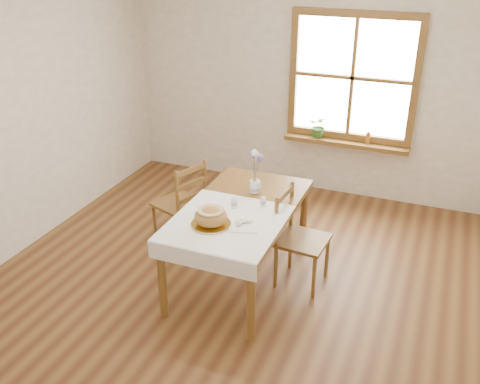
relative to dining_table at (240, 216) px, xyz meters
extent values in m
plane|color=brown|center=(0.00, -0.30, -0.66)|extent=(5.00, 5.00, 0.00)
cube|color=white|center=(0.00, 2.20, 0.64)|extent=(4.50, 0.10, 2.60)
cube|color=white|center=(-2.25, -0.30, 0.64)|extent=(0.10, 5.00, 2.60)
cube|color=brown|center=(0.50, 2.16, 1.48)|extent=(1.46, 0.08, 0.08)
cube|color=brown|center=(0.50, 2.16, 0.10)|extent=(1.46, 0.08, 0.08)
cube|color=brown|center=(-0.19, 2.16, 0.79)|extent=(0.08, 0.08, 1.30)
cube|color=brown|center=(1.19, 2.16, 0.79)|extent=(0.08, 0.08, 1.30)
cube|color=brown|center=(0.50, 2.16, 0.79)|extent=(0.04, 0.06, 1.30)
cube|color=brown|center=(0.50, 2.16, 0.79)|extent=(1.30, 0.06, 0.04)
cube|color=white|center=(0.50, 2.19, 0.79)|extent=(1.30, 0.01, 1.30)
cube|color=brown|center=(0.50, 2.10, 0.03)|extent=(1.46, 0.20, 0.05)
cube|color=brown|center=(0.00, 0.00, 0.06)|extent=(0.90, 1.60, 0.05)
cylinder|color=brown|center=(-0.39, -0.74, -0.31)|extent=(0.07, 0.07, 0.70)
cylinder|color=brown|center=(0.39, -0.74, -0.31)|extent=(0.07, 0.07, 0.70)
cylinder|color=brown|center=(-0.39, 0.74, -0.31)|extent=(0.07, 0.07, 0.70)
cylinder|color=brown|center=(0.39, 0.74, -0.31)|extent=(0.07, 0.07, 0.70)
cube|color=white|center=(0.00, -0.30, 0.09)|extent=(0.91, 0.99, 0.01)
cylinder|color=silver|center=(-0.10, -0.40, 0.10)|extent=(0.38, 0.38, 0.02)
ellipsoid|color=#AB7D3C|center=(-0.10, -0.40, 0.19)|extent=(0.27, 0.27, 0.15)
cube|color=white|center=(0.17, -0.33, 0.10)|extent=(0.28, 0.25, 0.01)
cylinder|color=silver|center=(-0.04, -0.04, 0.14)|extent=(0.06, 0.06, 0.10)
cylinder|color=silver|center=(0.19, 0.08, 0.14)|extent=(0.06, 0.06, 0.09)
cylinder|color=silver|center=(0.02, 0.33, 0.14)|extent=(0.11, 0.11, 0.11)
imported|color=#386829|center=(0.17, 2.10, 0.16)|extent=(0.28, 0.30, 0.21)
cylinder|color=#9E681D|center=(0.75, 2.10, 0.13)|extent=(0.07, 0.07, 0.15)
camera|label=1|loc=(1.55, -3.86, 2.26)|focal=40.00mm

